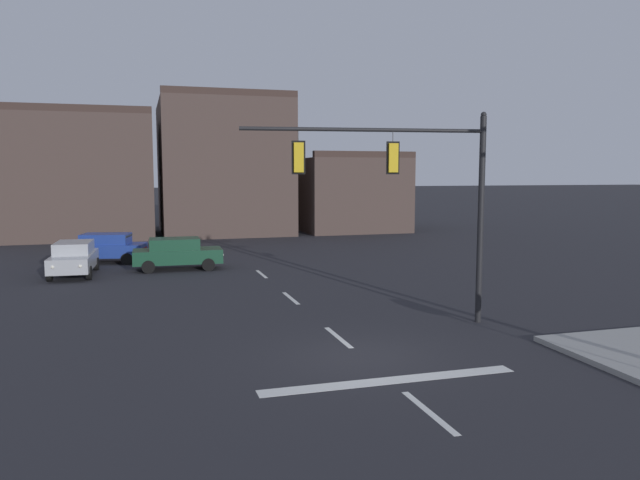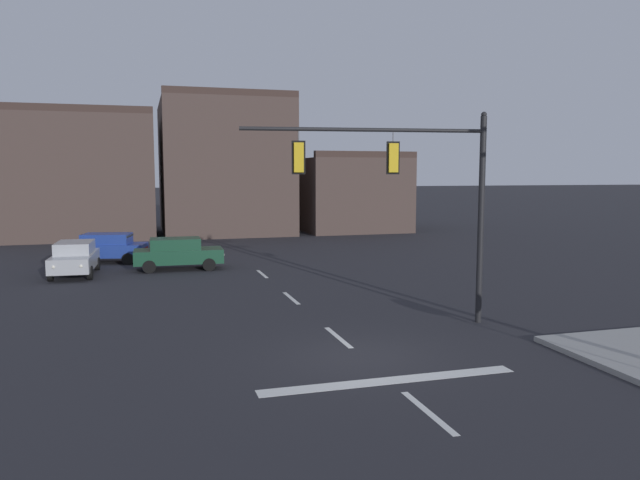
{
  "view_description": "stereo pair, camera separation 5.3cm",
  "coord_description": "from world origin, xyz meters",
  "px_view_note": "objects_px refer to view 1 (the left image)",
  "views": [
    {
      "loc": [
        -5.57,
        -14.96,
        4.89
      ],
      "look_at": [
        -0.42,
        2.49,
        2.89
      ],
      "focal_mm": 34.3,
      "sensor_mm": 36.0,
      "label": 1
    },
    {
      "loc": [
        -5.52,
        -14.98,
        4.89
      ],
      "look_at": [
        -0.42,
        2.49,
        2.89
      ],
      "focal_mm": 34.3,
      "sensor_mm": 36.0,
      "label": 2
    }
  ],
  "objects_px": {
    "signal_mast_near_side": "(414,182)",
    "car_lot_middle": "(74,258)",
    "car_lot_farside": "(104,247)",
    "car_lot_nearside": "(177,253)"
  },
  "relations": [
    {
      "from": "car_lot_middle",
      "to": "car_lot_farside",
      "type": "bearing_deg",
      "value": 73.3
    },
    {
      "from": "signal_mast_near_side",
      "to": "car_lot_middle",
      "type": "relative_size",
      "value": 1.72
    },
    {
      "from": "signal_mast_near_side",
      "to": "car_lot_middle",
      "type": "xyz_separation_m",
      "value": [
        -11.46,
        13.42,
        -3.77
      ]
    },
    {
      "from": "car_lot_middle",
      "to": "signal_mast_near_side",
      "type": "bearing_deg",
      "value": -49.49
    },
    {
      "from": "car_lot_nearside",
      "to": "car_lot_farside",
      "type": "distance_m",
      "value": 5.1
    },
    {
      "from": "car_lot_nearside",
      "to": "car_lot_middle",
      "type": "distance_m",
      "value": 4.87
    },
    {
      "from": "car_lot_middle",
      "to": "car_lot_farside",
      "type": "distance_m",
      "value": 4.09
    },
    {
      "from": "signal_mast_near_side",
      "to": "car_lot_nearside",
      "type": "bearing_deg",
      "value": 115.58
    },
    {
      "from": "signal_mast_near_side",
      "to": "car_lot_farside",
      "type": "bearing_deg",
      "value": 120.69
    },
    {
      "from": "signal_mast_near_side",
      "to": "car_lot_nearside",
      "type": "distance_m",
      "value": 15.76
    }
  ]
}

